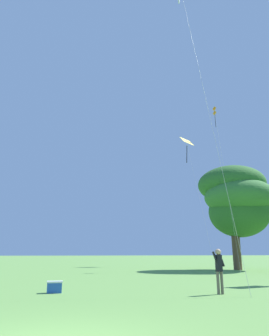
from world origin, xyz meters
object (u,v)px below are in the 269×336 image
(kite_yellow_diamond, at_px, (187,147))
(person_with_spool, at_px, (219,267))
(tree_right_cluster, at_px, (236,198))
(picnic_cooler, at_px, (54,287))
(kite_orange_box, at_px, (215,114))

(kite_yellow_diamond, bearing_deg, person_with_spool, -110.83)
(kite_yellow_diamond, xyz_separation_m, person_with_spool, (-10.71, -28.14, -15.02))
(person_with_spool, relative_size, tree_right_cluster, 0.17)
(picnic_cooler, bearing_deg, kite_orange_box, 44.68)
(kite_orange_box, height_order, tree_right_cluster, kite_orange_box)
(kite_yellow_diamond, relative_size, person_with_spool, 10.55)
(kite_yellow_diamond, relative_size, tree_right_cluster, 1.77)
(tree_right_cluster, distance_m, picnic_cooler, 22.73)
(person_with_spool, bearing_deg, tree_right_cluster, 56.67)
(kite_orange_box, xyz_separation_m, person_with_spool, (-9.63, -17.44, -15.07))
(kite_yellow_diamond, distance_m, tree_right_cluster, 15.38)
(kite_yellow_diamond, height_order, person_with_spool, kite_yellow_diamond)
(person_with_spool, bearing_deg, kite_yellow_diamond, 69.17)
(kite_orange_box, distance_m, tree_right_cluster, 9.57)
(picnic_cooler, bearing_deg, kite_yellow_diamond, 57.35)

